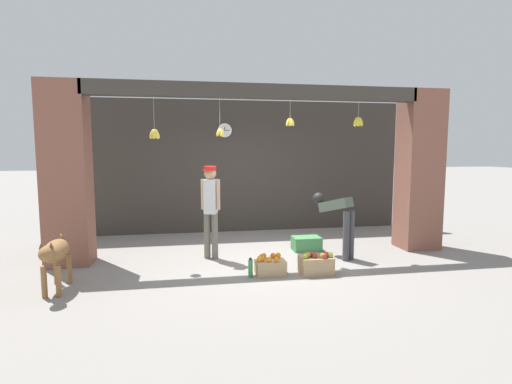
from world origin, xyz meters
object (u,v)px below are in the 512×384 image
(dog, at_px, (55,254))
(water_bottle, at_px, (250,268))
(wall_clock, at_px, (225,130))
(shopkeeper, at_px, (211,205))
(fruit_crate_apples, at_px, (316,264))
(produce_box_green, at_px, (306,243))
(worker_stooping, at_px, (338,216))
(fruit_crate_oranges, at_px, (270,266))

(dog, distance_m, water_bottle, 2.69)
(dog, distance_m, wall_clock, 4.67)
(dog, distance_m, shopkeeper, 2.52)
(fruit_crate_apples, xyz_separation_m, water_bottle, (-1.01, 0.02, -0.02))
(produce_box_green, bearing_deg, dog, -159.19)
(wall_clock, bearing_deg, worker_stooping, -55.23)
(produce_box_green, height_order, wall_clock, wall_clock)
(worker_stooping, relative_size, fruit_crate_apples, 2.27)
(dog, bearing_deg, water_bottle, 91.36)
(fruit_crate_apples, height_order, water_bottle, fruit_crate_apples)
(fruit_crate_oranges, height_order, water_bottle, fruit_crate_oranges)
(fruit_crate_apples, xyz_separation_m, wall_clock, (-1.05, 3.32, 2.16))
(dog, relative_size, fruit_crate_apples, 2.11)
(fruit_crate_apples, relative_size, wall_clock, 1.46)
(fruit_crate_oranges, relative_size, fruit_crate_apples, 0.92)
(fruit_crate_oranges, distance_m, water_bottle, 0.32)
(dog, relative_size, wall_clock, 3.07)
(produce_box_green, xyz_separation_m, wall_clock, (-1.33, 1.93, 2.18))
(fruit_crate_oranges, bearing_deg, produce_box_green, 52.82)
(fruit_crate_oranges, distance_m, wall_clock, 3.91)
(worker_stooping, distance_m, fruit_crate_apples, 1.22)
(fruit_crate_oranges, xyz_separation_m, wall_clock, (-0.35, 3.23, 2.18))
(worker_stooping, distance_m, fruit_crate_oranges, 1.67)
(dog, height_order, fruit_crate_oranges, dog)
(water_bottle, xyz_separation_m, wall_clock, (-0.04, 3.31, 2.17))
(dog, distance_m, fruit_crate_apples, 3.69)
(worker_stooping, bearing_deg, shopkeeper, 141.48)
(wall_clock, bearing_deg, dog, -127.29)
(fruit_crate_oranges, xyz_separation_m, water_bottle, (-0.31, -0.08, 0.00))
(fruit_crate_apples, distance_m, produce_box_green, 1.42)
(shopkeeper, height_order, worker_stooping, shopkeeper)
(fruit_crate_apples, xyz_separation_m, produce_box_green, (0.28, 1.39, -0.02))
(worker_stooping, xyz_separation_m, wall_clock, (-1.72, 2.48, 1.57))
(worker_stooping, distance_m, wall_clock, 3.41)
(dog, relative_size, produce_box_green, 1.99)
(dog, height_order, worker_stooping, worker_stooping)
(fruit_crate_oranges, height_order, produce_box_green, fruit_crate_oranges)
(fruit_crate_oranges, height_order, wall_clock, wall_clock)
(dog, distance_m, fruit_crate_oranges, 3.00)
(dog, xyz_separation_m, fruit_crate_apples, (3.67, 0.11, -0.36))
(fruit_crate_oranges, bearing_deg, wall_clock, 96.27)
(dog, height_order, shopkeeper, shopkeeper)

